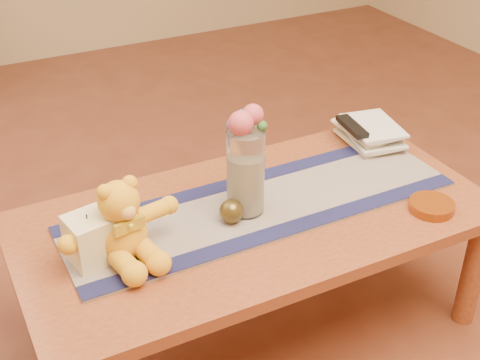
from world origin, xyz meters
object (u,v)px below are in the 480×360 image
pillar_candle (90,239)px  bronze_ball (231,211)px  book_bottom (349,144)px  tv_remote (352,126)px  glass_vase (245,172)px  amber_dish (432,206)px  teddy_bear (120,220)px

pillar_candle → bronze_ball: 0.41m
book_bottom → tv_remote: bearing=-93.0°
pillar_candle → bronze_ball: (0.41, -0.01, -0.03)m
bronze_ball → tv_remote: bearing=20.9°
pillar_candle → book_bottom: size_ratio=0.59×
glass_vase → amber_dish: bearing=-26.0°
glass_vase → book_bottom: bearing=20.8°
bronze_ball → book_bottom: bronze_ball is taller
glass_vase → bronze_ball: bearing=-151.2°
pillar_candle → book_bottom: bearing=12.4°
tv_remote → amber_dish: 0.43m
bronze_ball → book_bottom: bearing=21.7°
amber_dish → tv_remote: bearing=89.0°
bronze_ball → tv_remote: size_ratio=0.44×
tv_remote → bronze_ball: bearing=-151.5°
glass_vase → amber_dish: size_ratio=1.95×
pillar_candle → tv_remote: bearing=11.9°
teddy_bear → tv_remote: bearing=3.8°
glass_vase → tv_remote: 0.54m
glass_vase → pillar_candle: bearing=-177.3°
glass_vase → tv_remote: (0.51, 0.18, -0.05)m
teddy_bear → tv_remote: size_ratio=2.01×
bronze_ball → tv_remote: tv_remote is taller
tv_remote → amber_dish: size_ratio=1.20×
pillar_candle → tv_remote: (0.97, 0.20, 0.01)m
pillar_candle → glass_vase: bearing=2.7°
amber_dish → teddy_bear: bearing=166.8°
teddy_bear → book_bottom: (0.89, 0.23, -0.11)m
teddy_bear → amber_dish: bearing=-23.2°
pillar_candle → bronze_ball: bearing=-1.8°
book_bottom → tv_remote: tv_remote is taller
teddy_bear → bronze_ball: teddy_bear is taller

